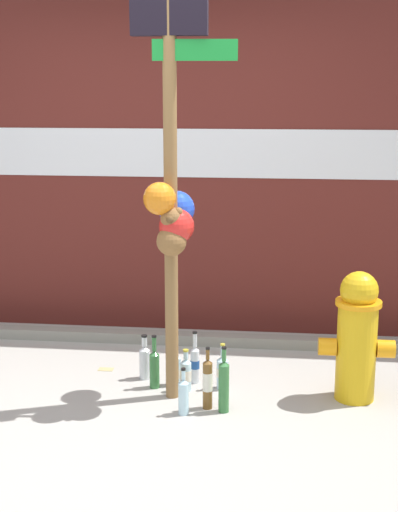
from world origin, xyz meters
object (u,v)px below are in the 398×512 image
Objects in this scene: bottle_6 at (224,385)px; bottle_3 at (176,369)px; bottle_4 at (145,361)px; bottle_5 at (184,396)px; fire_hydrant at (357,336)px; bottle_0 at (154,367)px; bottle_7 at (195,363)px; bottle_1 at (208,383)px; bottle_2 at (186,374)px; memorial_post at (172,172)px; bottle_8 at (223,371)px.

bottle_3 is at bearing 132.47° from bottle_6.
bottle_3 is 1.05× the size of bottle_4.
fire_hydrant is at bearing 18.37° from bottle_5.
bottle_0 reaches higher than bottle_7.
bottle_1 reaches higher than bottle_0.
bottle_3 is at bearing 125.43° from bottle_1.
bottle_2 is at bearing 95.13° from bottle_5.
bottle_6 is (0.10, -0.04, 0.00)m from bottle_1.
bottle_3 is 0.78× the size of bottle_6.
bottle_1 is 0.17m from bottle_5.
bottle_7 is at bearing 172.07° from fire_hydrant.
bottle_8 is (0.30, 0.18, -1.31)m from memorial_post.
bottle_2 is at bearing -6.23° from bottle_0.
bottle_5 is at bearing -67.52° from memorial_post.
bottle_7 is at bearing 117.76° from bottle_6.
bottle_1 is 1.28× the size of bottle_4.
bottle_3 reaches higher than bottle_4.
memorial_post is at bearing 149.61° from bottle_1.
bottle_0 is 0.28m from bottle_7.
fire_hydrant is at bearing 19.48° from bottle_6.
bottle_0 is at bearing 122.68° from bottle_5.
bottle_4 is at bearing 168.06° from bottle_8.
bottle_8 is at bearing 77.96° from bottle_1.
fire_hydrant is 0.89m from bottle_8.
bottle_6 is at bearing -84.21° from bottle_8.
bottle_3 is at bearing -155.96° from bottle_7.
memorial_post reaches higher than fire_hydrant.
memorial_post is 6.20× the size of bottle_6.
memorial_post is at bearing 112.48° from bottle_5.
bottle_0 reaches higher than bottle_4.
bottle_0 is 1.17× the size of bottle_4.
bottle_0 is at bearing -175.83° from bottle_8.
bottle_3 is 1.11× the size of bottle_5.
fire_hydrant is 2.82× the size of bottle_5.
bottle_6 is at bearing 14.46° from bottle_5.
bottle_4 reaches higher than bottle_5.
bottle_0 is 0.17m from bottle_4.
bottle_6 is at bearing -47.40° from bottle_2.
bottle_8 is (0.23, 0.05, 0.01)m from bottle_2.
bottle_2 is 0.68× the size of bottle_6.
bottle_8 reaches higher than bottle_2.
fire_hydrant is 2.32× the size of bottle_7.
bottle_0 is at bearing 178.65° from fire_hydrant.
bottle_8 is (0.20, 0.41, 0.00)m from bottle_5.
bottle_4 reaches higher than bottle_2.
bottle_2 is 0.91× the size of bottle_8.
bottle_5 is at bearing -144.49° from bottle_1.
fire_hydrant is at bearing -7.28° from bottle_4.
fire_hydrant is 0.88m from bottle_6.
bottle_1 is (-0.90, -0.25, -0.25)m from fire_hydrant.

